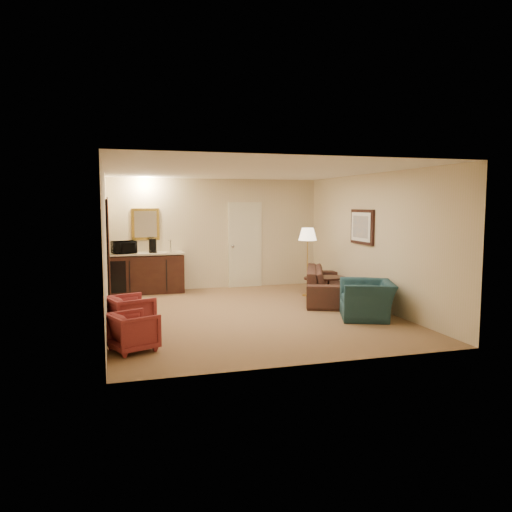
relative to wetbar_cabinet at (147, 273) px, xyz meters
The scene contains 12 objects.
ground 3.21m from the wetbar_cabinet, 58.76° to the right, with size 6.00×6.00×0.00m, color olive.
room_walls 2.79m from the wetbar_cabinet, 51.47° to the right, with size 5.02×6.01×2.61m.
wetbar_cabinet is the anchor object (origin of this frame).
sofa 4.06m from the wetbar_cabinet, 27.67° to the right, with size 2.32×0.68×0.91m, color black.
teal_armchair 5.07m from the wetbar_cabinet, 45.56° to the right, with size 1.01×0.66×0.89m, color #1B3843.
rose_chair_near 3.52m from the wetbar_cabinet, 98.18° to the right, with size 0.63×0.59×0.65m, color #9B3237.
rose_chair_far 4.53m from the wetbar_cabinet, 96.34° to the right, with size 0.57×0.54×0.59m, color #9B3237.
coffee_table 4.00m from the wetbar_cabinet, 30.26° to the right, with size 0.89×0.60×0.51m, color #331611.
floor_lamp 3.61m from the wetbar_cabinet, 21.21° to the right, with size 0.40×0.40×1.50m, color gold.
waste_bin 0.73m from the wetbar_cabinet, ahead, with size 0.23×0.23×0.29m, color black.
microwave 0.81m from the wetbar_cabinet, behind, with size 0.50×0.28×0.34m, color black.
coffee_maker 0.63m from the wetbar_cabinet, 25.81° to the right, with size 0.17×0.17×0.32m, color black.
Camera 1 is at (-2.39, -8.67, 2.02)m, focal length 35.00 mm.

